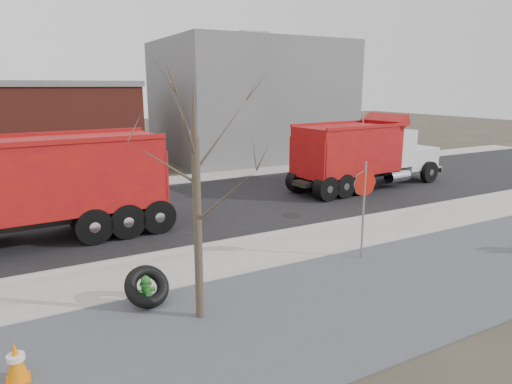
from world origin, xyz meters
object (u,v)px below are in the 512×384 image
truck_tire (147,286)px  dump_truck_red_a (364,152)px  fire_hydrant (146,292)px  stop_sign (364,194)px  dump_truck_red_b (37,184)px

truck_tire → dump_truck_red_a: (12.94, 7.21, 1.36)m
fire_hydrant → stop_sign: (6.42, -0.07, 1.62)m
truck_tire → dump_truck_red_a: dump_truck_red_a is taller
fire_hydrant → truck_tire: (0.04, 0.05, 0.12)m
stop_sign → fire_hydrant: bearing=-157.4°
fire_hydrant → dump_truck_red_b: (-1.76, 6.08, 1.60)m
truck_tire → stop_sign: size_ratio=0.41×
fire_hydrant → truck_tire: truck_tire is taller
stop_sign → dump_truck_red_b: 10.23m
fire_hydrant → stop_sign: size_ratio=0.26×
fire_hydrant → dump_truck_red_a: size_ratio=0.08×
dump_truck_red_b → truck_tire: bearing=104.1°
stop_sign → dump_truck_red_b: size_ratio=0.32×
stop_sign → dump_truck_red_a: size_ratio=0.32×
truck_tire → stop_sign: bearing=-1.0°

